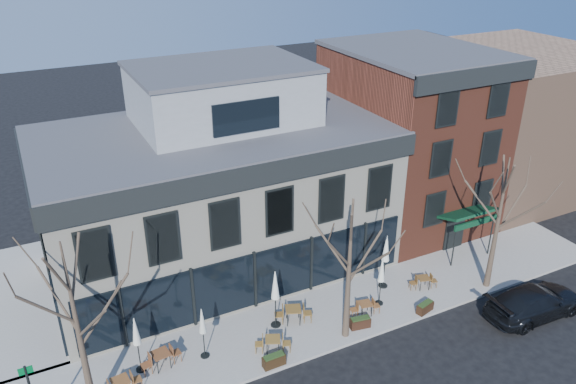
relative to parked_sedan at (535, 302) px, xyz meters
name	(u,v)px	position (x,y,z in m)	size (l,w,h in m)	color
ground	(255,309)	(-12.37, 6.70, -0.79)	(120.00, 120.00, 0.00)	black
sidewalk_front	(331,314)	(-9.12, 4.55, -0.71)	(33.50, 4.70, 0.15)	gray
sidewalk_side	(9,305)	(-23.62, 12.70, -0.71)	(4.50, 12.00, 0.15)	gray
corner_building	(217,188)	(-12.29, 11.77, 3.94)	(18.39, 10.39, 11.10)	beige
red_brick_building	(409,136)	(0.63, 11.68, 4.85)	(8.20, 11.78, 11.18)	#602C1D
bg_building	(510,119)	(10.63, 12.70, 4.21)	(12.00, 12.00, 10.00)	#8C664C
tree_corner	(78,330)	(-20.85, 3.49, 3.46)	(3.93, 3.98, 7.92)	#382B21
tree_mid	(349,271)	(-9.35, 2.79, 3.01)	(3.50, 3.55, 7.04)	#382B21
tree_right	(498,223)	(-0.35, 2.79, 3.24)	(3.72, 3.77, 7.48)	#382B21
parked_sedan	(535,302)	(0.00, 0.00, 0.00)	(2.20, 5.41, 1.57)	black
cafe_set_1	(161,358)	(-17.76, 4.64, -0.14)	(1.88, 0.82, 0.97)	brown
cafe_set_2	(273,343)	(-12.94, 3.34, -0.18)	(1.71, 1.08, 0.89)	brown
cafe_set_3	(293,313)	(-11.15, 4.78, -0.13)	(1.92, 1.14, 0.99)	brown
cafe_set_4	(365,307)	(-7.67, 3.68, -0.21)	(1.63, 0.74, 0.84)	brown
cafe_set_5	(423,281)	(-3.62, 4.15, -0.22)	(1.59, 0.81, 0.82)	brown
umbrella_0	(136,334)	(-18.63, 4.89, 1.36)	(0.45, 0.45, 2.82)	black
umbrella_1	(202,323)	(-15.84, 4.44, 1.22)	(0.42, 0.42, 2.63)	black
umbrella_2	(275,288)	(-12.03, 4.93, 1.57)	(0.50, 0.50, 3.13)	black
umbrella_3	(382,273)	(-6.51, 4.09, 1.27)	(0.43, 0.43, 2.70)	black
umbrella_4	(386,251)	(-5.44, 5.25, 1.58)	(0.50, 0.50, 3.14)	black
planter_1	(274,360)	(-13.29, 2.50, -0.35)	(1.04, 0.43, 0.58)	black
planter_2	(360,322)	(-8.44, 2.96, -0.36)	(1.06, 0.57, 0.56)	black
planter_3	(425,307)	(-4.84, 2.50, -0.37)	(1.04, 0.62, 0.54)	black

